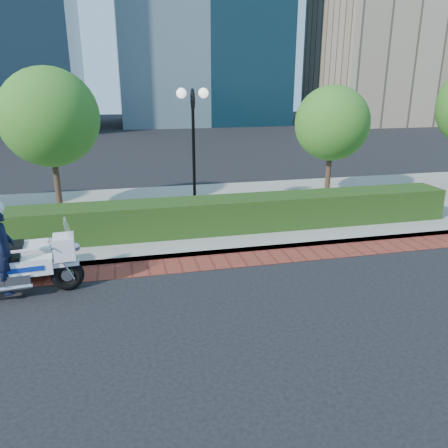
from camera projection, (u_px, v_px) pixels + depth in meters
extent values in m
plane|color=black|center=(190.00, 291.00, 9.94)|extent=(120.00, 120.00, 0.00)
cube|color=maroon|center=(181.00, 265.00, 11.33)|extent=(60.00, 1.00, 0.01)
cube|color=gray|center=(164.00, 214.00, 15.47)|extent=(60.00, 8.00, 0.15)
cube|color=black|center=(171.00, 218.00, 13.07)|extent=(18.00, 1.20, 1.00)
cylinder|color=black|center=(195.00, 212.00, 14.88)|extent=(0.30, 0.30, 0.30)
cylinder|color=black|center=(194.00, 158.00, 14.31)|extent=(0.10, 0.10, 3.70)
cylinder|color=black|center=(193.00, 100.00, 13.73)|extent=(0.04, 0.70, 0.70)
sphere|color=white|center=(181.00, 93.00, 13.60)|extent=(0.32, 0.32, 0.32)
sphere|color=white|center=(203.00, 93.00, 13.75)|extent=(0.32, 0.32, 0.32)
cylinder|color=#332319|center=(57.00, 184.00, 14.82)|extent=(0.20, 0.20, 2.17)
sphere|color=#2D6519|center=(49.00, 117.00, 14.14)|extent=(3.20, 3.20, 3.20)
cylinder|color=#332319|center=(328.00, 174.00, 17.02)|extent=(0.20, 0.20, 1.92)
sphere|color=#2D6519|center=(332.00, 123.00, 16.42)|extent=(2.80, 2.80, 2.80)
torus|color=black|center=(68.00, 275.00, 9.88)|extent=(0.75, 0.29, 0.73)
cube|color=white|center=(18.00, 268.00, 9.48)|extent=(1.47, 0.49, 0.38)
cube|color=silver|center=(17.00, 279.00, 9.54)|extent=(0.65, 0.50, 0.31)
cube|color=white|center=(64.00, 247.00, 9.67)|extent=(0.50, 0.65, 0.50)
cube|color=silver|center=(68.00, 230.00, 9.58)|extent=(0.19, 0.56, 0.44)
cube|color=white|center=(12.00, 259.00, 10.30)|extent=(1.78, 0.93, 0.61)
cube|color=black|center=(5.00, 246.00, 10.16)|extent=(0.82, 0.62, 0.09)
torus|color=black|center=(12.00, 262.00, 10.83)|extent=(0.57, 0.23, 0.55)
imported|color=black|center=(3.00, 250.00, 9.28)|extent=(0.52, 0.74, 1.91)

